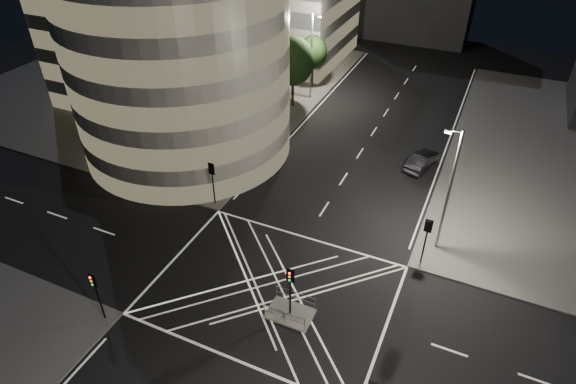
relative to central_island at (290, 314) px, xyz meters
The scene contains 19 objects.
ground 2.50m from the central_island, 143.13° to the left, with size 120.00×120.00×0.00m, color black.
sidewalk_far_left 42.11m from the central_island, 137.41° to the left, with size 42.00×42.00×0.15m, color #54514E.
central_island is the anchor object (origin of this frame).
office_tower_curved 32.93m from the central_island, 138.33° to the left, with size 30.00×29.00×27.20m.
tree_a 16.97m from the central_island, 139.97° to the left, with size 4.11×4.11×6.92m.
tree_b 21.16m from the central_island, 127.15° to the left, with size 4.22×4.22×6.74m.
tree_c 26.08m from the central_island, 119.05° to the left, with size 4.12×4.12×6.54m.
tree_d 31.59m from the central_island, 113.68° to the left, with size 4.81×4.81×8.15m.
tree_e 36.97m from the central_island, 109.92° to the left, with size 3.53×3.53×6.50m.
traffic_signal_fl 13.91m from the central_island, 142.46° to the left, with size 0.55×0.22×4.00m.
traffic_signal_nl 12.36m from the central_island, 153.86° to the right, with size 0.55×0.22×4.00m.
traffic_signal_fr 11.10m from the central_island, 50.67° to the left, with size 0.55×0.22×4.00m.
traffic_signal_island 2.84m from the central_island, ahead, with size 0.55×0.22×4.00m.
street_lamp_left_near 18.52m from the central_island, 130.27° to the left, with size 1.25×0.25×10.00m.
street_lamp_left_far 33.95m from the central_island, 109.95° to the left, with size 1.25×0.25×10.00m.
street_lamp_right_far 13.98m from the central_island, 54.70° to the left, with size 1.25×0.25×10.00m.
railing_island_south 1.10m from the central_island, 90.00° to the right, with size 2.80×0.06×1.10m, color slate.
railing_island_north 1.10m from the central_island, 90.00° to the left, with size 2.80×0.06×1.10m, color slate.
sedan 21.78m from the central_island, 79.15° to the left, with size 1.63×4.66×1.54m, color black.
Camera 1 is at (10.53, -20.62, 24.99)m, focal length 30.00 mm.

